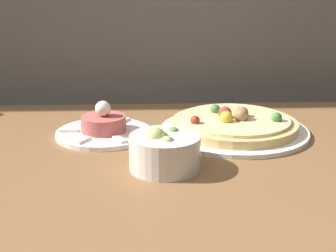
# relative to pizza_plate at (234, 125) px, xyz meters

# --- Properties ---
(dining_table) EXTENTS (1.23, 0.75, 0.73)m
(dining_table) POSITION_rel_pizza_plate_xyz_m (-0.14, -0.11, -0.12)
(dining_table) COLOR brown
(dining_table) RESTS_ON ground_plane
(pizza_plate) EXTENTS (0.34, 0.34, 0.06)m
(pizza_plate) POSITION_rel_pizza_plate_xyz_m (0.00, 0.00, 0.00)
(pizza_plate) COLOR white
(pizza_plate) RESTS_ON dining_table
(tartare_plate) EXTENTS (0.21, 0.21, 0.08)m
(tartare_plate) POSITION_rel_pizza_plate_xyz_m (-0.29, -0.00, -0.00)
(tartare_plate) COLOR white
(tartare_plate) RESTS_ON dining_table
(small_bowl) EXTENTS (0.13, 0.13, 0.08)m
(small_bowl) POSITION_rel_pizza_plate_xyz_m (-0.17, -0.20, 0.02)
(small_bowl) COLOR silver
(small_bowl) RESTS_ON dining_table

